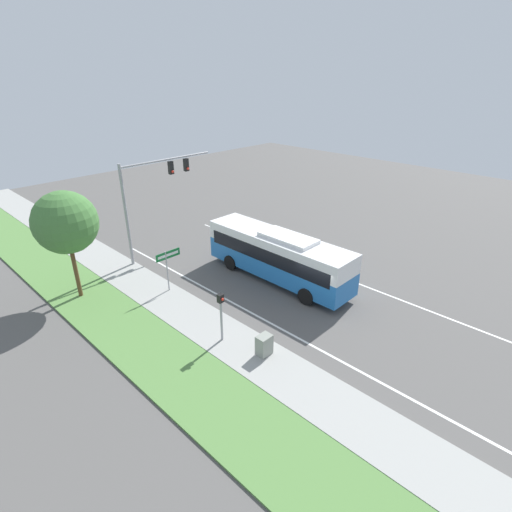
{
  "coord_description": "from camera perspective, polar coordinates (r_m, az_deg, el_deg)",
  "views": [
    {
      "loc": [
        -17.16,
        -11.34,
        12.53
      ],
      "look_at": [
        -0.53,
        4.69,
        1.68
      ],
      "focal_mm": 28.0,
      "sensor_mm": 36.0,
      "label": 1
    }
  ],
  "objects": [
    {
      "name": "pedestrian_signal",
      "position": [
        19.68,
        -5.02,
        -7.63
      ],
      "size": [
        0.28,
        0.34,
        2.76
      ],
      "color": "#939399",
      "rests_on": "ground_plane"
    },
    {
      "name": "grass_verge",
      "position": [
        18.57,
        -9.03,
        -17.47
      ],
      "size": [
        3.6,
        80.0,
        0.1
      ],
      "color": "#568442",
      "rests_on": "ground_plane"
    },
    {
      "name": "roadside_tree",
      "position": [
        24.66,
        -25.57,
        4.32
      ],
      "size": [
        3.56,
        3.56,
        6.47
      ],
      "color": "brown",
      "rests_on": "grass_verge"
    },
    {
      "name": "street_sign",
      "position": [
        24.57,
        -12.49,
        -0.83
      ],
      "size": [
        1.69,
        0.08,
        2.74
      ],
      "color": "#939399",
      "rests_on": "ground_plane"
    },
    {
      "name": "lane_divider_far",
      "position": [
        26.77,
        13.51,
        -3.5
      ],
      "size": [
        0.14,
        30.0,
        0.01
      ],
      "color": "silver",
      "rests_on": "ground_plane"
    },
    {
      "name": "ground_plane",
      "position": [
        24.09,
        9.0,
        -6.53
      ],
      "size": [
        80.0,
        80.0,
        0.0
      ],
      "primitive_type": "plane",
      "color": "#565451"
    },
    {
      "name": "sidewalk",
      "position": [
        20.11,
        -1.64,
        -13.18
      ],
      "size": [
        2.8,
        80.0,
        0.12
      ],
      "color": "#9E9E99",
      "rests_on": "ground_plane"
    },
    {
      "name": "lane_divider_near",
      "position": [
        21.67,
        3.35,
        -10.21
      ],
      "size": [
        0.14,
        30.0,
        0.01
      ],
      "color": "silver",
      "rests_on": "ground_plane"
    },
    {
      "name": "utility_cabinet",
      "position": [
        19.42,
        1.17,
        -12.6
      ],
      "size": [
        0.72,
        0.55,
        1.05
      ],
      "color": "gray",
      "rests_on": "sidewalk"
    },
    {
      "name": "signal_gantry",
      "position": [
        28.62,
        -14.66,
        9.33
      ],
      "size": [
        7.31,
        0.41,
        7.12
      ],
      "color": "#939399",
      "rests_on": "ground_plane"
    },
    {
      "name": "bus",
      "position": [
        25.5,
        3.17,
        0.3
      ],
      "size": [
        2.61,
        10.45,
        3.3
      ],
      "color": "#236BB7",
      "rests_on": "ground_plane"
    }
  ]
}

